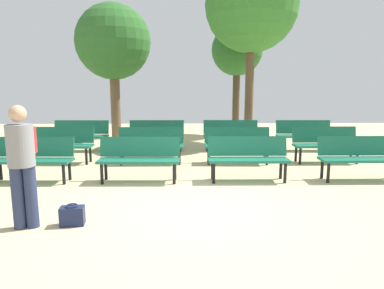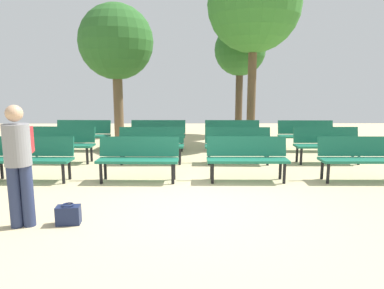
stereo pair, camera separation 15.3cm
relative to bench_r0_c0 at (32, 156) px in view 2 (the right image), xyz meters
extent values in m
plane|color=#CCB789|center=(3.21, -1.61, -0.50)|extent=(24.00, 24.00, 0.00)
cube|color=#19664C|center=(0.00, -0.08, -0.07)|extent=(1.61, 0.49, 0.05)
cube|color=#19664C|center=(0.00, 0.12, 0.17)|extent=(1.60, 0.18, 0.40)
cylinder|color=black|center=(0.69, -0.26, -0.30)|extent=(0.06, 0.06, 0.40)
cylinder|color=black|center=(-0.70, 0.11, -0.30)|extent=(0.06, 0.06, 0.40)
cylinder|color=black|center=(0.70, 0.06, -0.30)|extent=(0.06, 0.06, 0.40)
cube|color=#19664C|center=(2.13, -0.12, -0.07)|extent=(1.61, 0.48, 0.05)
cube|color=#19664C|center=(2.13, 0.08, 0.17)|extent=(1.60, 0.17, 0.40)
cylinder|color=black|center=(1.42, -0.27, -0.30)|extent=(0.06, 0.06, 0.40)
cylinder|color=black|center=(2.82, -0.30, -0.30)|extent=(0.06, 0.06, 0.40)
cylinder|color=black|center=(1.43, 0.05, -0.30)|extent=(0.06, 0.06, 0.40)
cylinder|color=black|center=(2.83, 0.02, -0.30)|extent=(0.06, 0.06, 0.40)
cube|color=#19664C|center=(4.30, -0.12, -0.07)|extent=(1.61, 0.46, 0.05)
cube|color=#19664C|center=(4.30, 0.08, 0.17)|extent=(1.60, 0.14, 0.40)
cylinder|color=black|center=(3.59, -0.27, -0.30)|extent=(0.06, 0.06, 0.40)
cylinder|color=black|center=(4.99, -0.29, -0.30)|extent=(0.06, 0.06, 0.40)
cylinder|color=black|center=(3.60, 0.05, -0.30)|extent=(0.06, 0.06, 0.40)
cylinder|color=black|center=(5.00, 0.03, -0.30)|extent=(0.06, 0.06, 0.40)
cube|color=#19664C|center=(6.55, -0.14, -0.07)|extent=(1.61, 0.46, 0.05)
cube|color=#19664C|center=(6.55, 0.06, 0.17)|extent=(1.60, 0.14, 0.40)
cylinder|color=black|center=(5.84, -0.29, -0.30)|extent=(0.06, 0.06, 0.40)
cylinder|color=black|center=(5.85, 0.03, -0.30)|extent=(0.06, 0.06, 0.40)
cube|color=#19664C|center=(-0.02, 1.60, -0.07)|extent=(1.62, 0.51, 0.05)
cube|color=#19664C|center=(-0.01, 1.80, 0.17)|extent=(1.60, 0.19, 0.40)
cylinder|color=black|center=(-0.73, 1.47, -0.30)|extent=(0.06, 0.06, 0.40)
cylinder|color=black|center=(0.67, 1.41, -0.30)|extent=(0.06, 0.06, 0.40)
cylinder|color=black|center=(-0.71, 1.79, -0.30)|extent=(0.06, 0.06, 0.40)
cylinder|color=black|center=(0.68, 1.73, -0.30)|extent=(0.06, 0.06, 0.40)
cube|color=#19664C|center=(2.21, 1.50, -0.07)|extent=(1.60, 0.44, 0.05)
cube|color=#19664C|center=(2.21, 1.70, 0.17)|extent=(1.60, 0.13, 0.40)
cylinder|color=black|center=(1.51, 1.34, -0.30)|extent=(0.06, 0.06, 0.40)
cylinder|color=black|center=(2.91, 1.34, -0.30)|extent=(0.06, 0.06, 0.40)
cylinder|color=black|center=(1.51, 1.66, -0.30)|extent=(0.06, 0.06, 0.40)
cylinder|color=black|center=(2.91, 1.66, -0.30)|extent=(0.06, 0.06, 0.40)
cube|color=#19664C|center=(4.32, 1.46, -0.07)|extent=(1.62, 0.51, 0.05)
cube|color=#19664C|center=(4.33, 1.66, 0.17)|extent=(1.60, 0.20, 0.40)
cylinder|color=black|center=(3.62, 1.33, -0.30)|extent=(0.06, 0.06, 0.40)
cylinder|color=black|center=(5.02, 1.26, -0.30)|extent=(0.06, 0.06, 0.40)
cylinder|color=black|center=(3.63, 1.65, -0.30)|extent=(0.06, 0.06, 0.40)
cylinder|color=black|center=(5.03, 1.58, -0.30)|extent=(0.06, 0.06, 0.40)
cube|color=#19664C|center=(6.53, 1.48, -0.07)|extent=(1.60, 0.44, 0.05)
cube|color=#19664C|center=(6.53, 1.68, 0.17)|extent=(1.60, 0.13, 0.40)
cylinder|color=black|center=(5.83, 1.32, -0.30)|extent=(0.06, 0.06, 0.40)
cylinder|color=black|center=(7.23, 1.32, -0.30)|extent=(0.06, 0.06, 0.40)
cylinder|color=black|center=(5.83, 1.64, -0.30)|extent=(0.06, 0.06, 0.40)
cylinder|color=black|center=(7.23, 1.64, -0.30)|extent=(0.06, 0.06, 0.40)
cube|color=#19664C|center=(0.00, 3.22, -0.07)|extent=(1.62, 0.51, 0.05)
cube|color=#19664C|center=(0.01, 3.42, 0.17)|extent=(1.60, 0.20, 0.40)
cylinder|color=black|center=(-0.70, 3.09, -0.30)|extent=(0.06, 0.06, 0.40)
cylinder|color=black|center=(0.70, 3.03, -0.30)|extent=(0.06, 0.06, 0.40)
cylinder|color=black|center=(-0.69, 3.41, -0.30)|extent=(0.06, 0.06, 0.40)
cylinder|color=black|center=(0.71, 3.34, -0.30)|extent=(0.06, 0.06, 0.40)
cube|color=#19664C|center=(2.22, 3.19, -0.07)|extent=(1.61, 0.47, 0.05)
cube|color=#19664C|center=(2.23, 3.39, 0.17)|extent=(1.60, 0.16, 0.40)
cylinder|color=black|center=(1.52, 3.05, -0.30)|extent=(0.06, 0.06, 0.40)
cylinder|color=black|center=(2.92, 3.02, -0.30)|extent=(0.06, 0.06, 0.40)
cylinder|color=black|center=(1.53, 3.37, -0.30)|extent=(0.06, 0.06, 0.40)
cylinder|color=black|center=(2.93, 3.34, -0.30)|extent=(0.06, 0.06, 0.40)
cube|color=#19664C|center=(4.41, 3.16, -0.07)|extent=(1.61, 0.48, 0.05)
cube|color=#19664C|center=(4.41, 3.36, 0.17)|extent=(1.60, 0.16, 0.40)
cylinder|color=black|center=(3.70, 3.02, -0.30)|extent=(0.06, 0.06, 0.40)
cylinder|color=black|center=(5.10, 2.99, -0.30)|extent=(0.06, 0.06, 0.40)
cylinder|color=black|center=(3.71, 3.34, -0.30)|extent=(0.06, 0.06, 0.40)
cylinder|color=black|center=(5.11, 3.31, -0.30)|extent=(0.06, 0.06, 0.40)
cube|color=#19664C|center=(6.55, 3.08, -0.07)|extent=(1.61, 0.47, 0.05)
cube|color=#19664C|center=(6.56, 3.28, 0.17)|extent=(1.60, 0.15, 0.40)
cylinder|color=black|center=(5.85, 2.93, -0.30)|extent=(0.06, 0.06, 0.40)
cylinder|color=black|center=(7.25, 2.90, -0.30)|extent=(0.06, 0.06, 0.40)
cylinder|color=black|center=(5.85, 3.25, -0.30)|extent=(0.06, 0.06, 0.40)
cylinder|color=black|center=(7.25, 3.22, -0.30)|extent=(0.06, 0.06, 0.40)
cylinder|color=brown|center=(5.19, 4.67, 1.25)|extent=(0.28, 0.28, 3.50)
sphere|color=#387A2D|center=(5.19, 4.67, 3.89)|extent=(2.96, 2.96, 2.96)
cylinder|color=brown|center=(0.59, 5.73, 0.80)|extent=(0.34, 0.34, 2.60)
sphere|color=#2D6628|center=(0.59, 5.73, 2.88)|extent=(2.61, 2.61, 2.61)
cylinder|color=#4C3A28|center=(5.04, 6.49, 0.80)|extent=(0.27, 0.27, 2.62)
sphere|color=#2D6628|center=(5.04, 6.49, 2.68)|extent=(1.91, 1.91, 1.91)
cylinder|color=navy|center=(0.96, -2.31, -0.08)|extent=(0.16, 0.16, 0.85)
cylinder|color=navy|center=(0.80, -2.34, -0.08)|extent=(0.16, 0.16, 0.85)
cylinder|color=gray|center=(0.88, -2.32, 0.62)|extent=(0.40, 0.40, 0.55)
sphere|color=tan|center=(0.88, -2.32, 1.04)|extent=(0.22, 0.22, 0.22)
cube|color=red|center=(0.83, -2.07, 0.65)|extent=(0.31, 0.24, 0.36)
cube|color=#192347|center=(1.47, -2.26, -0.37)|extent=(0.34, 0.21, 0.26)
torus|color=#192347|center=(1.47, -2.26, -0.22)|extent=(0.16, 0.16, 0.02)
camera|label=1|loc=(2.99, -6.81, 1.40)|focal=32.43mm
camera|label=2|loc=(3.14, -6.81, 1.40)|focal=32.43mm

